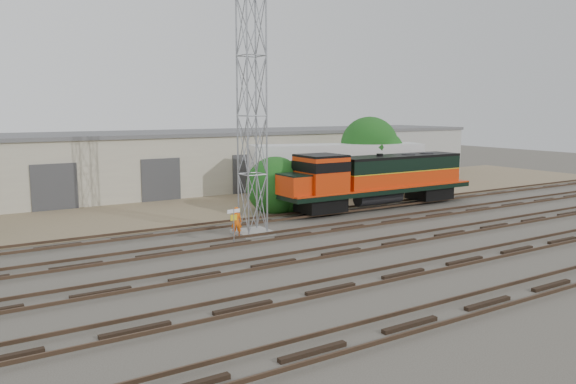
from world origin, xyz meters
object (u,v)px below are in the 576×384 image
signal_tower (252,120)px  locomotive (376,178)px  semi_trailer (341,164)px  worker (236,222)px

signal_tower → locomotive: bearing=12.6°
locomotive → semi_trailer: size_ratio=1.13×
worker → semi_trailer: bearing=-124.0°
worker → semi_trailer: 16.66m
signal_tower → worker: 5.90m
locomotive → semi_trailer: 5.99m
signal_tower → semi_trailer: 16.02m
signal_tower → semi_trailer: (13.03, 8.47, -3.88)m
worker → semi_trailer: semi_trailer is taller
semi_trailer → signal_tower: bearing=-129.0°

